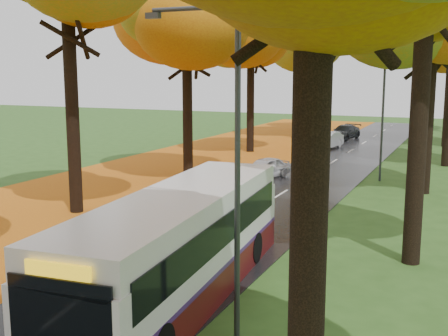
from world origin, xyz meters
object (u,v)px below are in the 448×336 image
Objects in this scene: streetlamp_near at (228,147)px; car_white at (265,168)px; streetlamp_mid at (379,102)px; car_dark at (344,132)px; bus at (180,243)px; streetlamp_far at (417,91)px; car_silver at (326,140)px.

streetlamp_near is 2.17× the size of car_white.
car_dark is at bearing 107.21° from streetlamp_mid.
car_dark is (-4.05, 40.52, -0.92)m from bus.
streetlamp_mid reaches higher than bus.
car_dark is (-6.26, 20.19, -4.00)m from streetlamp_mid.
bus reaches higher than car_dark.
streetlamp_near is at bearing -42.08° from bus.
streetlamp_near and streetlamp_far have the same top height.
streetlamp_far is 42.50m from bus.
streetlamp_near is at bearing -70.91° from car_dark.
streetlamp_mid and streetlamp_far have the same top height.
bus is at bearing -73.64° from car_dark.
car_silver reaches higher than car_dark.
streetlamp_near is 1.00× the size of streetlamp_far.
streetlamp_near reaches higher than car_silver.
streetlamp_near is 1.82× the size of car_silver.
car_white is at bearing 107.53° from streetlamp_near.
car_dark is at bearing 98.43° from streetlamp_near.
car_silver is at bearing 91.91° from bus.
streetlamp_far is at bearing 66.88° from car_silver.
streetlamp_mid is 14.40m from car_silver.
bus reaches higher than car_white.
streetlamp_mid is 1.82× the size of car_silver.
streetlamp_near is 22.00m from streetlamp_mid.
streetlamp_mid reaches higher than car_dark.
car_dark is (-6.26, -1.81, -4.00)m from streetlamp_far.
streetlamp_far is (0.00, 22.00, 0.00)m from streetlamp_mid.
car_white is (-6.30, 19.93, -4.04)m from streetlamp_near.
streetlamp_far is at bearing 90.00° from streetlamp_mid.
streetlamp_mid is 22.00m from streetlamp_far.
car_dark is at bearing 90.72° from bus.
car_silver is at bearing -78.65° from car_dark.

